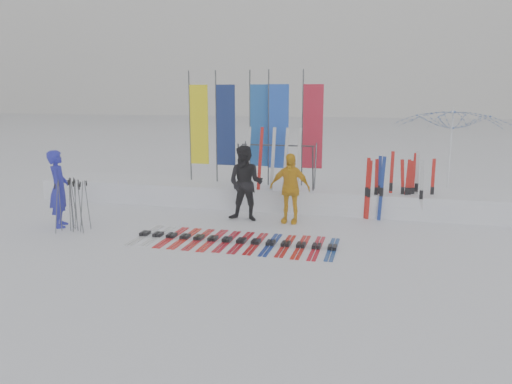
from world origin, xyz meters
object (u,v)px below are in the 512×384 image
(tent_canopy, at_px, (449,157))
(ski_rack, at_px, (277,160))
(person_yellow, at_px, (290,188))
(person_blue, at_px, (59,189))
(ski_row, at_px, (234,241))
(person_black, at_px, (246,183))

(tent_canopy, distance_m, ski_rack, 4.82)
(person_yellow, height_order, ski_rack, ski_rack)
(person_blue, relative_size, person_yellow, 1.07)
(ski_row, bearing_deg, person_black, 97.85)
(person_black, height_order, person_yellow, person_black)
(tent_canopy, relative_size, ski_row, 0.72)
(ski_row, height_order, ski_rack, ski_rack)
(person_blue, xyz_separation_m, ski_row, (4.42, -0.23, -0.89))
(person_yellow, bearing_deg, ski_row, -109.49)
(tent_canopy, relative_size, ski_rack, 1.54)
(person_blue, height_order, ski_rack, person_blue)
(person_blue, bearing_deg, ski_row, -120.33)
(tent_canopy, bearing_deg, ski_rack, -160.70)
(tent_canopy, bearing_deg, person_yellow, -144.24)
(tent_canopy, bearing_deg, person_blue, -153.59)
(person_black, bearing_deg, person_yellow, 5.49)
(person_yellow, relative_size, tent_canopy, 0.55)
(person_blue, height_order, ski_row, person_blue)
(person_blue, bearing_deg, ski_rack, -84.79)
(ski_row, distance_m, ski_rack, 3.50)
(person_blue, xyz_separation_m, ski_rack, (4.69, 2.99, 0.46))
(person_blue, height_order, person_black, person_black)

